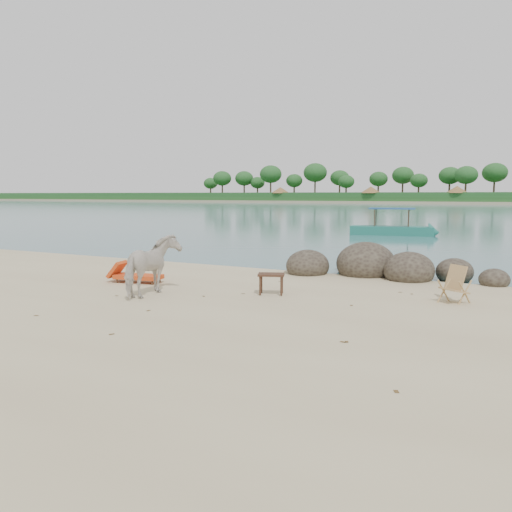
# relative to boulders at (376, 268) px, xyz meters

# --- Properties ---
(water) EXTENTS (400.00, 400.00, 0.00)m
(water) POSITION_rel_boulders_xyz_m (-2.05, 83.67, -0.27)
(water) COLOR #335F67
(water) RESTS_ON ground
(far_shore) EXTENTS (420.00, 90.00, 1.40)m
(far_shore) POSITION_rel_boulders_xyz_m (-2.05, 163.67, -0.27)
(far_shore) COLOR tan
(far_shore) RESTS_ON ground
(far_scenery) EXTENTS (420.00, 18.00, 9.50)m
(far_scenery) POSITION_rel_boulders_xyz_m (-2.02, 130.37, 2.88)
(far_scenery) COLOR #1E4C1E
(far_scenery) RESTS_ON ground
(boulders) EXTENTS (6.50, 3.03, 1.39)m
(boulders) POSITION_rel_boulders_xyz_m (0.00, 0.00, 0.00)
(boulders) COLOR #2F261F
(boulders) RESTS_ON ground
(cow) EXTENTS (1.03, 1.86, 1.50)m
(cow) POSITION_rel_boulders_xyz_m (-4.26, -5.65, 0.48)
(cow) COLOR silver
(cow) RESTS_ON ground
(side_table) EXTENTS (0.76, 0.62, 0.53)m
(side_table) POSITION_rel_boulders_xyz_m (-1.66, -4.22, -0.00)
(side_table) COLOR #352115
(side_table) RESTS_ON ground
(lounge_chair) EXTENTS (1.78, 0.91, 0.51)m
(lounge_chair) POSITION_rel_boulders_xyz_m (-5.78, -4.37, -0.01)
(lounge_chair) COLOR #DA5619
(lounge_chair) RESTS_ON ground
(deck_chair) EXTENTS (0.80, 0.81, 0.86)m
(deck_chair) POSITION_rel_boulders_xyz_m (2.56, -3.19, 0.16)
(deck_chair) COLOR tan
(deck_chair) RESTS_ON ground
(boat_near) EXTENTS (5.88, 2.14, 2.81)m
(boat_near) POSITION_rel_boulders_xyz_m (-3.00, 16.90, 1.14)
(boat_near) COLOR #1E6C5E
(boat_near) RESTS_ON water
(dead_leaves) EXTENTS (7.64, 6.88, 0.00)m
(dead_leaves) POSITION_rel_boulders_xyz_m (-1.20, -5.85, -0.26)
(dead_leaves) COLOR brown
(dead_leaves) RESTS_ON ground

